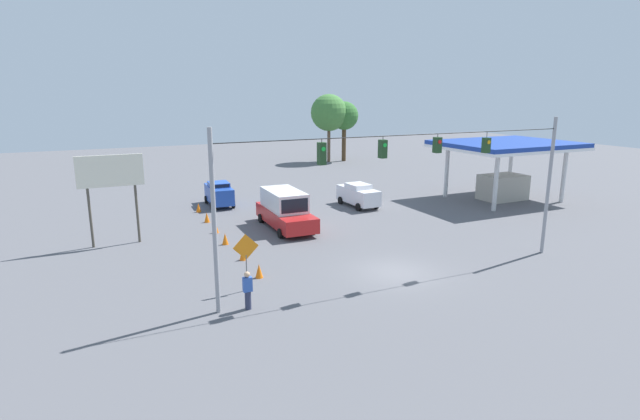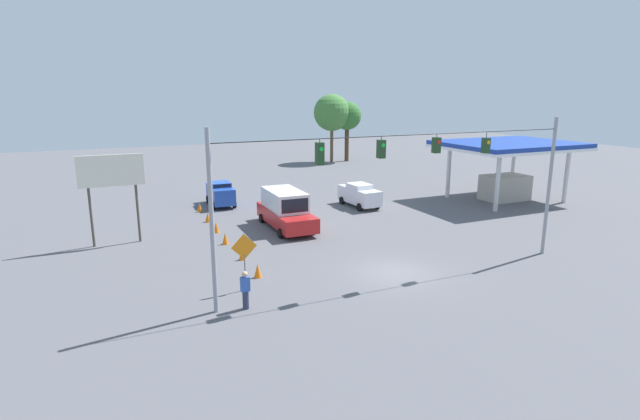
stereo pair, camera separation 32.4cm
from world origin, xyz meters
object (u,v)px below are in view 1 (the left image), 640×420
(box_truck_red_withflow_mid, at_px, (285,209))
(sedan_blue_withflow_far, at_px, (219,193))
(roadside_billboard, at_px, (111,179))
(tree_horizon_right, at_px, (329,113))
(traffic_cone_second, at_px, (243,254))
(pedestrian, at_px, (248,290))
(work_zone_sign, at_px, (246,251))
(traffic_cone_third, at_px, (225,239))
(tree_horizon_left, at_px, (344,116))
(traffic_cone_fourth, at_px, (216,228))
(traffic_cone_fifth, at_px, (207,217))
(traffic_cone_farthest, at_px, (198,208))
(gas_station, at_px, (505,157))
(overhead_signal_span, at_px, (407,180))
(traffic_cone_nearest, at_px, (259,271))
(sedan_white_oncoming_far, at_px, (358,195))

(box_truck_red_withflow_mid, bearing_deg, sedan_blue_withflow_far, -74.24)
(roadside_billboard, relative_size, tree_horizon_right, 0.63)
(traffic_cone_second, bearing_deg, pedestrian, 75.49)
(work_zone_sign, distance_m, pedestrian, 2.42)
(traffic_cone_third, relative_size, tree_horizon_left, 0.09)
(traffic_cone_fourth, distance_m, work_zone_sign, 10.82)
(tree_horizon_right, bearing_deg, traffic_cone_fourth, 51.67)
(traffic_cone_fifth, relative_size, traffic_cone_farthest, 1.00)
(gas_station, distance_m, tree_horizon_left, 28.38)
(traffic_cone_fifth, height_order, traffic_cone_farthest, same)
(gas_station, bearing_deg, traffic_cone_fifth, -7.01)
(overhead_signal_span, distance_m, tree_horizon_left, 44.41)
(traffic_cone_second, bearing_deg, box_truck_red_withflow_mid, -130.67)
(traffic_cone_nearest, relative_size, roadside_billboard, 0.13)
(sedan_white_oncoming_far, distance_m, work_zone_sign, 19.35)
(traffic_cone_fourth, bearing_deg, tree_horizon_right, -128.33)
(overhead_signal_span, relative_size, traffic_cone_fifth, 26.72)
(traffic_cone_nearest, bearing_deg, traffic_cone_farthest, -90.52)
(overhead_signal_span, bearing_deg, traffic_cone_fourth, -61.48)
(traffic_cone_fourth, distance_m, tree_horizon_right, 36.65)
(box_truck_red_withflow_mid, distance_m, traffic_cone_fourth, 4.93)
(box_truck_red_withflow_mid, height_order, pedestrian, box_truck_red_withflow_mid)
(work_zone_sign, bearing_deg, overhead_signal_span, 166.76)
(traffic_cone_nearest, bearing_deg, box_truck_red_withflow_mid, -119.10)
(box_truck_red_withflow_mid, relative_size, traffic_cone_fifth, 9.07)
(sedan_blue_withflow_far, height_order, pedestrian, sedan_blue_withflow_far)
(traffic_cone_farthest, height_order, work_zone_sign, work_zone_sign)
(sedan_white_oncoming_far, relative_size, pedestrian, 2.56)
(sedan_white_oncoming_far, xyz_separation_m, traffic_cone_farthest, (12.56, -3.59, -0.63))
(overhead_signal_span, height_order, sedan_white_oncoming_far, overhead_signal_span)
(box_truck_red_withflow_mid, height_order, traffic_cone_nearest, box_truck_red_withflow_mid)
(traffic_cone_third, xyz_separation_m, traffic_cone_fourth, (-0.09, -2.87, 0.00))
(sedan_white_oncoming_far, height_order, sedan_blue_withflow_far, sedan_blue_withflow_far)
(roadside_billboard, distance_m, tree_horizon_right, 40.38)
(tree_horizon_left, bearing_deg, traffic_cone_second, 54.47)
(roadside_billboard, bearing_deg, traffic_cone_second, 135.54)
(sedan_blue_withflow_far, xyz_separation_m, tree_horizon_right, (-20.13, -20.20, 5.53))
(box_truck_red_withflow_mid, relative_size, gas_station, 0.60)
(traffic_cone_farthest, bearing_deg, tree_horizon_left, -138.47)
(overhead_signal_span, bearing_deg, work_zone_sign, -13.24)
(traffic_cone_fourth, xyz_separation_m, pedestrian, (1.61, 12.72, 0.52))
(traffic_cone_fifth, height_order, roadside_billboard, roadside_billboard)
(gas_station, relative_size, work_zone_sign, 3.91)
(traffic_cone_fourth, height_order, pedestrian, pedestrian)
(box_truck_red_withflow_mid, relative_size, traffic_cone_second, 9.07)
(traffic_cone_fourth, relative_size, traffic_cone_fifth, 1.00)
(sedan_white_oncoming_far, distance_m, traffic_cone_fifth, 12.67)
(overhead_signal_span, bearing_deg, gas_station, -146.82)
(tree_horizon_left, bearing_deg, roadside_billboard, 42.33)
(sedan_blue_withflow_far, distance_m, tree_horizon_right, 29.04)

